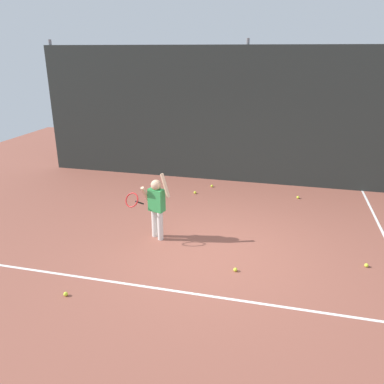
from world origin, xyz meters
The scene contains 12 objects.
ground_plane centered at (0.00, 0.00, 0.00)m, with size 20.00×20.00×0.00m, color brown.
court_line_baseline centered at (0.00, -1.36, 0.00)m, with size 9.00×0.05×0.00m, color white.
back_fence_windscreen centered at (0.00, 4.15, 1.81)m, with size 11.51×0.08×3.61m, color #282D2B.
fence_post_0 centered at (-5.60, 4.21, 1.88)m, with size 0.09×0.09×3.76m, color slate.
fence_post_1 centered at (0.00, 4.21, 1.88)m, with size 0.09×0.09×3.76m, color slate.
tennis_player centered at (-1.18, 0.27, 0.73)m, with size 0.83×0.57×1.35m.
tennis_ball_0 centered at (-1.90, -1.87, 0.03)m, with size 0.07×0.07×0.07m, color #CCE033.
tennis_ball_1 centered at (2.65, 0.10, 0.03)m, with size 0.07×0.07×0.07m, color #CCE033.
tennis_ball_2 centered at (-1.03, 2.86, 0.03)m, with size 0.07×0.07×0.07m, color #CCE033.
tennis_ball_3 centered at (-0.70, 3.46, 0.03)m, with size 0.07×0.07×0.07m, color #CCE033.
tennis_ball_4 centered at (0.49, -0.58, 0.03)m, with size 0.07×0.07×0.07m, color #CCE033.
tennis_ball_5 centered at (1.55, 3.14, 0.03)m, with size 0.07×0.07×0.07m, color #CCE033.
Camera 1 is at (1.12, -6.15, 3.49)m, focal length 35.91 mm.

